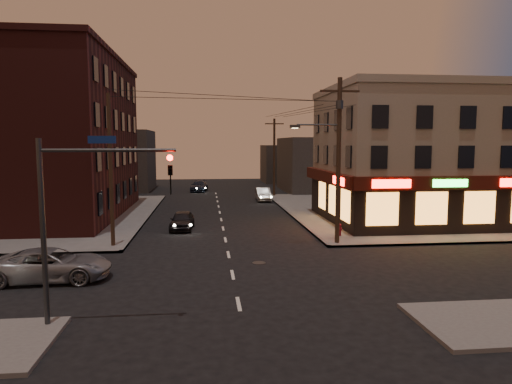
{
  "coord_description": "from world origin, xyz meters",
  "views": [
    {
      "loc": [
        -1.2,
        -21.17,
        6.21
      ],
      "look_at": [
        1.91,
        7.14,
        3.2
      ],
      "focal_mm": 32.0,
      "sensor_mm": 36.0,
      "label": 1
    }
  ],
  "objects": [
    {
      "name": "bg_building_nw",
      "position": [
        -13.0,
        42.0,
        4.0
      ],
      "size": [
        9.0,
        10.0,
        8.0
      ],
      "primitive_type": "cube",
      "color": "#3F3D3A",
      "rests_on": "ground"
    },
    {
      "name": "utility_pole_far",
      "position": [
        6.8,
        32.0,
        4.65
      ],
      "size": [
        0.26,
        0.26,
        9.0
      ],
      "primitive_type": "cylinder",
      "color": "#382619",
      "rests_on": "sidewalk_ne"
    },
    {
      "name": "utility_pole_main",
      "position": [
        6.68,
        5.8,
        5.76
      ],
      "size": [
        4.2,
        0.44,
        10.0
      ],
      "color": "#382619",
      "rests_on": "sidewalk_ne"
    },
    {
      "name": "fire_hydrant",
      "position": [
        7.56,
        7.85,
        0.59
      ],
      "size": [
        0.35,
        0.35,
        0.81
      ],
      "rotation": [
        0.0,
        0.0,
        -0.08
      ],
      "color": "maroon",
      "rests_on": "sidewalk_ne"
    },
    {
      "name": "brick_apartment",
      "position": [
        -14.5,
        19.0,
        6.65
      ],
      "size": [
        12.0,
        20.0,
        13.0
      ],
      "primitive_type": "cube",
      "color": "#401714",
      "rests_on": "sidewalk_nw"
    },
    {
      "name": "ground",
      "position": [
        0.0,
        0.0,
        0.0
      ],
      "size": [
        120.0,
        120.0,
        0.0
      ],
      "primitive_type": "plane",
      "color": "black",
      "rests_on": "ground"
    },
    {
      "name": "suv_cross",
      "position": [
        -8.28,
        -0.0,
        0.73
      ],
      "size": [
        5.33,
        2.53,
        1.47
      ],
      "primitive_type": "imported",
      "rotation": [
        0.0,
        0.0,
        1.59
      ],
      "color": "gray",
      "rests_on": "ground"
    },
    {
      "name": "sidewalk_ne",
      "position": [
        18.0,
        19.0,
        0.07
      ],
      "size": [
        24.0,
        28.0,
        0.15
      ],
      "primitive_type": "cube",
      "color": "#514F4C",
      "rests_on": "ground"
    },
    {
      "name": "sedan_mid",
      "position": [
        5.0,
        28.1,
        0.72
      ],
      "size": [
        1.63,
        4.4,
        1.44
      ],
      "primitive_type": "imported",
      "rotation": [
        0.0,
        0.0,
        -0.02
      ],
      "color": "gray",
      "rests_on": "ground"
    },
    {
      "name": "bg_building_ne_b",
      "position": [
        12.0,
        52.0,
        3.0
      ],
      "size": [
        8.0,
        8.0,
        6.0
      ],
      "primitive_type": "cube",
      "color": "#3F3D3A",
      "rests_on": "ground"
    },
    {
      "name": "pizza_building",
      "position": [
        15.93,
        13.43,
        5.35
      ],
      "size": [
        15.85,
        12.85,
        10.5
      ],
      "color": "gray",
      "rests_on": "sidewalk_ne"
    },
    {
      "name": "sidewalk_nw",
      "position": [
        -18.0,
        19.0,
        0.07
      ],
      "size": [
        24.0,
        28.0,
        0.15
      ],
      "primitive_type": "cube",
      "color": "#514F4C",
      "rests_on": "ground"
    },
    {
      "name": "utility_pole_west",
      "position": [
        -6.8,
        6.5,
        4.65
      ],
      "size": [
        0.24,
        0.24,
        9.0
      ],
      "primitive_type": "cylinder",
      "color": "#382619",
      "rests_on": "sidewalk_nw"
    },
    {
      "name": "bg_building_ne_a",
      "position": [
        14.0,
        38.0,
        3.5
      ],
      "size": [
        10.0,
        12.0,
        7.0
      ],
      "primitive_type": "cube",
      "color": "#3F3D3A",
      "rests_on": "ground"
    },
    {
      "name": "sedan_near",
      "position": [
        -2.97,
        12.03,
        0.67
      ],
      "size": [
        1.83,
        4.01,
        1.33
      ],
      "primitive_type": "imported",
      "rotation": [
        0.0,
        0.0,
        -0.07
      ],
      "color": "black",
      "rests_on": "ground"
    },
    {
      "name": "traffic_signal",
      "position": [
        -5.57,
        -5.6,
        4.16
      ],
      "size": [
        4.49,
        0.32,
        6.47
      ],
      "color": "#333538",
      "rests_on": "ground"
    },
    {
      "name": "sedan_far",
      "position": [
        -2.12,
        38.86,
        0.69
      ],
      "size": [
        2.46,
        4.96,
        1.38
      ],
      "primitive_type": "imported",
      "rotation": [
        0.0,
        0.0,
        -0.11
      ],
      "color": "black",
      "rests_on": "ground"
    }
  ]
}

